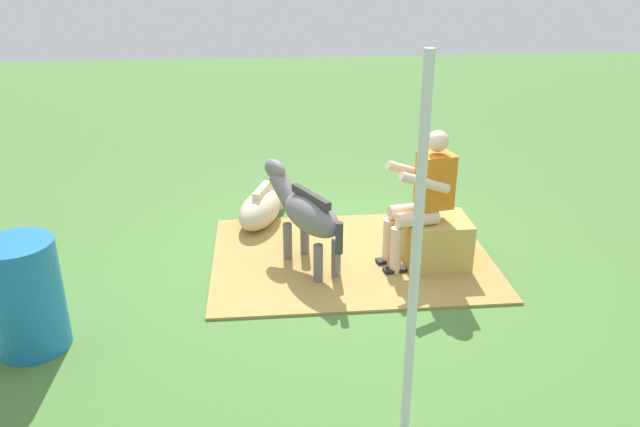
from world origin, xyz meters
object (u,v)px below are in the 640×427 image
pony_lying (263,205)px  soda_bottle (466,233)px  person_seated (423,194)px  water_barrel (25,296)px  pony_standing (306,213)px  tent_pole_left (415,264)px  hay_bale (435,242)px

pony_lying → soda_bottle: bearing=159.8°
person_seated → water_barrel: 3.50m
pony_standing → water_barrel: bearing=27.4°
soda_bottle → water_barrel: size_ratio=0.28×
pony_lying → tent_pole_left: 3.72m
hay_bale → pony_standing: bearing=-4.2°
soda_bottle → pony_standing: bearing=10.8°
pony_lying → tent_pole_left: bearing=104.3°
soda_bottle → water_barrel: 4.23m
water_barrel → tent_pole_left: size_ratio=0.37×
pony_standing → pony_lying: pony_standing is taller
hay_bale → tent_pole_left: tent_pole_left is taller
person_seated → water_barrel: (3.33, 1.05, -0.30)m
person_seated → water_barrel: size_ratio=1.50×
pony_lying → water_barrel: size_ratio=1.49×
pony_standing → tent_pole_left: (-0.47, 2.35, 0.66)m
person_seated → tent_pole_left: (0.63, 2.24, 0.47)m
hay_bale → pony_lying: 2.06m
water_barrel → tent_pole_left: tent_pole_left is taller
tent_pole_left → soda_bottle: bearing=-114.9°
person_seated → pony_lying: 2.02m
pony_standing → tent_pole_left: tent_pole_left is taller
person_seated → pony_standing: 1.12m
hay_bale → soda_bottle: size_ratio=2.41×
water_barrel → pony_lying: bearing=-128.8°
pony_standing → hay_bale: bearing=175.8°
tent_pole_left → water_barrel: bearing=-23.8°
hay_bale → tent_pole_left: (0.79, 2.26, 0.98)m
pony_lying → tent_pole_left: size_ratio=0.55×
hay_bale → water_barrel: (3.49, 1.07, 0.21)m
person_seated → soda_bottle: bearing=-144.4°
tent_pole_left → pony_standing: bearing=-78.7°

